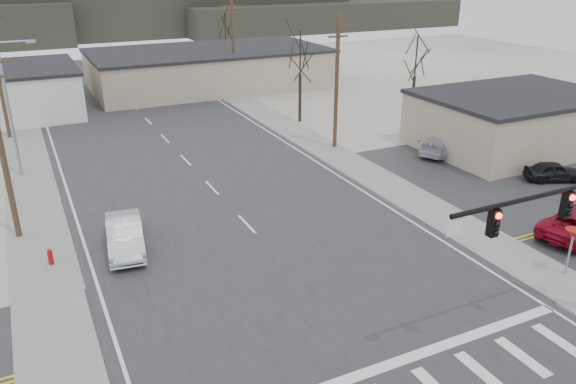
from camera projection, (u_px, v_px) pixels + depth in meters
name	position (u px, v px, depth m)	size (l,w,h in m)	color
ground	(315.00, 296.00, 24.70)	(140.00, 140.00, 0.00)	silver
main_road	(207.00, 183.00, 37.15)	(18.00, 110.00, 0.05)	#28292B
cross_road	(315.00, 296.00, 24.69)	(90.00, 10.00, 0.04)	#28292B
parking_lot	(534.00, 179.00, 37.74)	(18.00, 20.00, 0.03)	#28292B
sidewalk_left	(30.00, 184.00, 37.02)	(3.00, 90.00, 0.06)	gray
sidewalk_right	(312.00, 141.00, 45.57)	(3.00, 90.00, 0.06)	gray
fire_hydrant	(50.00, 257.00, 27.05)	(0.24, 0.24, 0.87)	#A50C0C
yield_sign	(573.00, 235.00, 25.64)	(0.80, 0.80, 2.35)	gray
building_right_far	(209.00, 68.00, 64.44)	(26.30, 14.30, 4.30)	tan
building_lot	(514.00, 120.00, 43.52)	(14.30, 10.30, 4.30)	tan
upole_left_b	(0.00, 143.00, 28.02)	(2.20, 0.30, 10.00)	#4F3824
upole_right_a	(337.00, 81.00, 42.28)	(2.20, 0.30, 10.00)	#4F3824
upole_right_b	(233.00, 44.00, 60.55)	(2.20, 0.30, 10.00)	#4F3824
streetlight_main	(11.00, 102.00, 36.66)	(2.40, 0.25, 9.00)	gray
tree_right_mid	(300.00, 55.00, 49.05)	(3.74, 3.74, 8.33)	black
tree_right_far	(225.00, 28.00, 71.79)	(3.52, 3.52, 7.84)	black
tree_lot	(416.00, 59.00, 49.70)	(3.52, 3.52, 7.84)	black
hill_center	(148.00, 10.00, 108.74)	(80.00, 18.00, 9.00)	#333026
hill_right	(320.00, 15.00, 118.55)	(60.00, 18.00, 5.50)	#333026
sedan_crossing	(125.00, 235.00, 28.29)	(1.72, 4.93, 1.63)	silver
car_far_a	(131.00, 85.00, 61.51)	(2.41, 5.92, 1.72)	black
car_far_b	(56.00, 83.00, 63.37)	(1.73, 4.30, 1.47)	black
car_parked_dark_a	(554.00, 172.00, 37.26)	(1.53, 3.80, 1.30)	black
car_parked_silver	(444.00, 144.00, 42.50)	(2.16, 5.32, 1.54)	#AEB2B9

